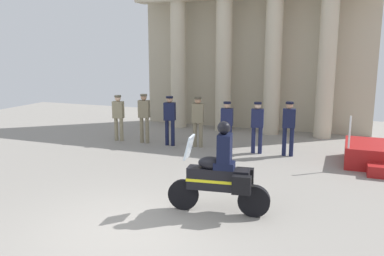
{
  "coord_description": "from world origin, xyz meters",
  "views": [
    {
      "loc": [
        3.57,
        -5.93,
        3.29
      ],
      "look_at": [
        -0.2,
        3.94,
        1.19
      ],
      "focal_mm": 37.61,
      "sensor_mm": 36.0,
      "label": 1
    }
  ],
  "objects": [
    {
      "name": "ground_plane",
      "position": [
        0.0,
        0.0,
        0.0
      ],
      "size": [
        28.0,
        28.0,
        0.0
      ],
      "primitive_type": "plane",
      "color": "gray"
    },
    {
      "name": "officer_in_row_2",
      "position": [
        -1.95,
        6.39,
        1.0
      ],
      "size": [
        0.41,
        0.27,
        1.7
      ],
      "rotation": [
        0.0,
        0.0,
        3.28
      ],
      "color": "#141938",
      "rests_on": "ground_plane"
    },
    {
      "name": "officer_in_row_0",
      "position": [
        -3.97,
        6.4,
        0.97
      ],
      "size": [
        0.41,
        0.27,
        1.65
      ],
      "rotation": [
        0.0,
        0.0,
        3.28
      ],
      "color": "gray",
      "rests_on": "ground_plane"
    },
    {
      "name": "motorcycle_with_rider",
      "position": [
        1.38,
        1.45,
        0.79
      ],
      "size": [
        2.09,
        0.74,
        1.9
      ],
      "rotation": [
        0.0,
        0.0,
        3.26
      ],
      "color": "black",
      "rests_on": "ground_plane"
    },
    {
      "name": "colonnade_backdrop",
      "position": [
        -0.04,
        10.13,
        3.22
      ],
      "size": [
        9.35,
        1.49,
        6.08
      ],
      "color": "#B6AB91",
      "rests_on": "ground_plane"
    },
    {
      "name": "officer_in_row_4",
      "position": [
        0.07,
        6.4,
        0.95
      ],
      "size": [
        0.41,
        0.27,
        1.61
      ],
      "rotation": [
        0.0,
        0.0,
        3.28
      ],
      "color": "#191E42",
      "rests_on": "ground_plane"
    },
    {
      "name": "officer_in_row_3",
      "position": [
        -0.97,
        6.51,
        1.0
      ],
      "size": [
        0.41,
        0.27,
        1.7
      ],
      "rotation": [
        0.0,
        0.0,
        3.28
      ],
      "color": "#7A7056",
      "rests_on": "ground_plane"
    },
    {
      "name": "officer_in_row_5",
      "position": [
        1.06,
        6.41,
        0.97
      ],
      "size": [
        0.41,
        0.27,
        1.64
      ],
      "rotation": [
        0.0,
        0.0,
        3.28
      ],
      "color": "#191E42",
      "rests_on": "ground_plane"
    },
    {
      "name": "officer_in_row_6",
      "position": [
        2.03,
        6.43,
        1.0
      ],
      "size": [
        0.41,
        0.27,
        1.69
      ],
      "rotation": [
        0.0,
        0.0,
        3.28
      ],
      "color": "#141938",
      "rests_on": "ground_plane"
    },
    {
      "name": "officer_in_row_1",
      "position": [
        -2.94,
        6.42,
        1.02
      ],
      "size": [
        0.41,
        0.27,
        1.73
      ],
      "rotation": [
        0.0,
        0.0,
        3.28
      ],
      "color": "#7A7056",
      "rests_on": "ground_plane"
    }
  ]
}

